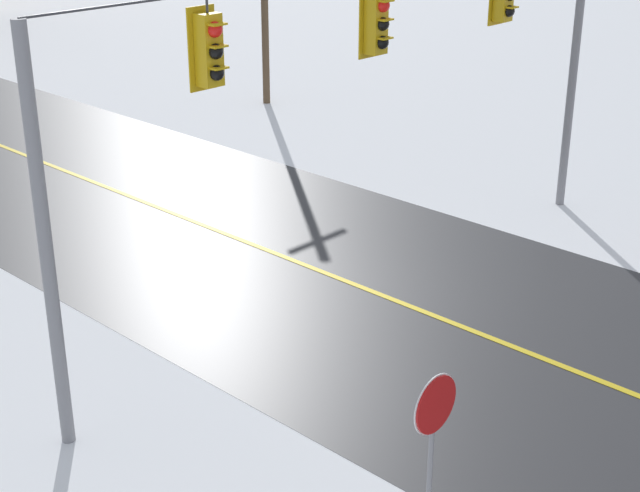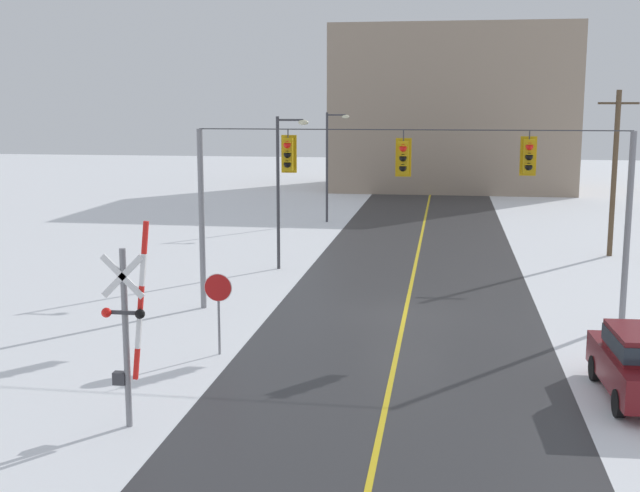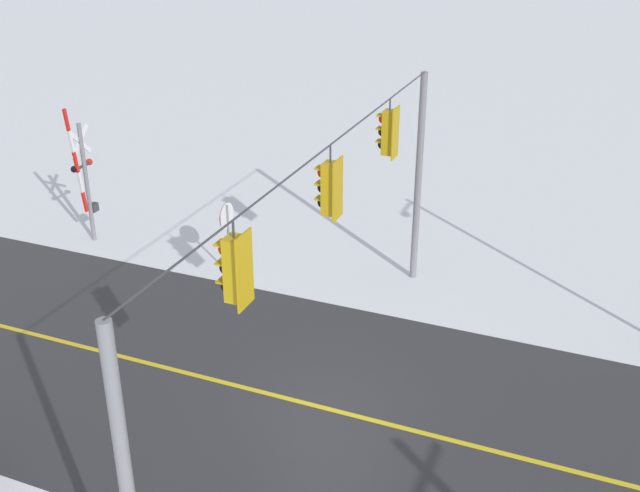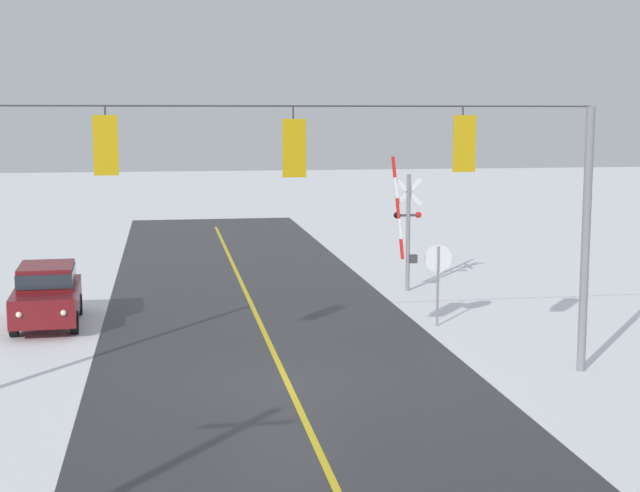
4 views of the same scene
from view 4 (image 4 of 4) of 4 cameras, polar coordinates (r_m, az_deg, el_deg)
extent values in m
plane|color=white|center=(21.51, -1.95, -8.32)|extent=(160.00, 160.00, 0.00)
cube|color=#303033|center=(15.91, 0.92, -14.31)|extent=(9.00, 80.00, 0.01)
cube|color=gold|center=(15.90, 0.92, -14.29)|extent=(0.14, 72.00, 0.01)
cylinder|color=gray|center=(22.82, 15.72, 0.29)|extent=(0.20, 0.20, 6.20)
cylinder|color=#38383D|center=(20.65, -2.03, 8.43)|extent=(14.00, 0.04, 0.04)
cylinder|color=#38383D|center=(21.51, 8.60, 7.95)|extent=(0.04, 0.04, 0.29)
cube|color=#C6990F|center=(21.52, 8.56, 6.13)|extent=(0.34, 0.28, 1.08)
cube|color=#C6990F|center=(21.37, 8.69, 6.12)|extent=(0.52, 0.03, 1.26)
sphere|color=red|center=(21.66, 8.46, 6.99)|extent=(0.24, 0.24, 0.24)
cube|color=#C6990F|center=(21.73, 8.41, 7.22)|extent=(0.26, 0.16, 0.03)
sphere|color=black|center=(21.67, 8.44, 6.15)|extent=(0.24, 0.24, 0.24)
cube|color=#C6990F|center=(21.73, 8.39, 6.37)|extent=(0.26, 0.16, 0.03)
sphere|color=black|center=(21.68, 8.42, 5.30)|extent=(0.24, 0.24, 0.24)
cube|color=#C6990F|center=(21.74, 8.37, 5.53)|extent=(0.26, 0.16, 0.03)
cylinder|color=#38383D|center=(20.67, -1.63, 7.93)|extent=(0.04, 0.04, 0.36)
cube|color=#C6990F|center=(20.68, -1.62, 5.93)|extent=(0.34, 0.28, 1.08)
cube|color=#C6990F|center=(20.52, -1.56, 5.91)|extent=(0.52, 0.03, 1.26)
sphere|color=red|center=(20.82, -1.68, 6.82)|extent=(0.24, 0.24, 0.24)
cube|color=#C6990F|center=(20.89, -1.71, 7.06)|extent=(0.26, 0.16, 0.03)
sphere|color=black|center=(20.83, -1.68, 5.94)|extent=(0.24, 0.24, 0.24)
cube|color=#C6990F|center=(20.90, -1.70, 6.18)|extent=(0.26, 0.16, 0.03)
sphere|color=black|center=(20.84, -1.67, 5.06)|extent=(0.24, 0.24, 0.24)
cube|color=#C6990F|center=(20.91, -1.70, 5.30)|extent=(0.26, 0.16, 0.03)
cylinder|color=#38383D|center=(20.52, -12.83, 7.85)|extent=(0.04, 0.04, 0.28)
cube|color=#C6990F|center=(20.53, -12.77, 5.95)|extent=(0.34, 0.28, 1.08)
cube|color=#C6990F|center=(20.37, -12.80, 5.94)|extent=(0.52, 0.03, 1.26)
sphere|color=red|center=(20.67, -12.77, 6.85)|extent=(0.24, 0.24, 0.24)
cube|color=#C6990F|center=(20.74, -12.77, 7.09)|extent=(0.26, 0.16, 0.03)
sphere|color=black|center=(20.68, -12.75, 5.97)|extent=(0.24, 0.24, 0.24)
cube|color=#C6990F|center=(20.74, -12.74, 6.20)|extent=(0.26, 0.16, 0.03)
sphere|color=black|center=(20.69, -12.72, 5.08)|extent=(0.24, 0.24, 0.24)
cube|color=#C6990F|center=(20.75, -12.72, 5.32)|extent=(0.26, 0.16, 0.03)
cylinder|color=gray|center=(27.18, 7.11, -2.43)|extent=(0.07, 0.07, 2.30)
cylinder|color=#B71414|center=(27.09, 7.11, -0.75)|extent=(0.76, 0.03, 0.76)
cylinder|color=white|center=(27.07, 7.13, -0.76)|extent=(0.80, 0.02, 0.80)
cylinder|color=gray|center=(32.37, 5.33, 0.79)|extent=(0.14, 0.14, 4.00)
cube|color=white|center=(32.28, 5.34, 3.27)|extent=(0.98, 0.04, 0.98)
cube|color=white|center=(32.28, 5.34, 3.27)|extent=(0.98, 0.04, 0.98)
cube|color=#38383D|center=(32.34, 5.33, 1.86)|extent=(0.80, 0.06, 0.08)
sphere|color=red|center=(32.50, 5.95, 1.88)|extent=(0.22, 0.22, 0.22)
sphere|color=black|center=(32.31, 4.65, 1.86)|extent=(0.22, 0.22, 0.22)
cube|color=red|center=(32.39, 4.95, -0.18)|extent=(0.17, 0.08, 0.71)
cube|color=white|center=(32.28, 4.83, 1.05)|extent=(0.17, 0.08, 0.71)
cube|color=red|center=(32.19, 4.71, 2.28)|extent=(0.17, 0.08, 0.71)
cube|color=white|center=(32.11, 4.60, 3.52)|extent=(0.17, 0.08, 0.71)
cube|color=red|center=(32.04, 4.48, 4.77)|extent=(0.17, 0.08, 0.71)
cube|color=#38383D|center=(32.54, 5.62, -0.77)|extent=(0.28, 0.20, 0.28)
cube|color=maroon|center=(28.25, -16.12, -3.18)|extent=(1.94, 4.17, 0.80)
cube|color=maroon|center=(28.27, -16.15, -1.73)|extent=(1.59, 2.20, 0.64)
cube|color=#232D38|center=(28.27, -16.15, -1.73)|extent=(1.63, 2.28, 0.40)
sphere|color=#EFEACC|center=(26.18, -15.20, -3.90)|extent=(0.16, 0.16, 0.16)
sphere|color=#EFEACC|center=(26.27, -17.70, -3.96)|extent=(0.16, 0.16, 0.16)
cylinder|color=black|center=(27.04, -14.59, -4.48)|extent=(0.25, 0.65, 0.64)
cylinder|color=black|center=(27.17, -17.97, -4.56)|extent=(0.25, 0.65, 0.64)
cylinder|color=black|center=(29.52, -14.36, -3.43)|extent=(0.25, 0.65, 0.64)
cylinder|color=black|center=(29.64, -17.46, -3.50)|extent=(0.25, 0.65, 0.64)
camera|label=1|loc=(35.28, 17.57, 11.15)|focal=53.81mm
camera|label=2|loc=(47.54, -7.82, 9.17)|focal=46.29mm
camera|label=3|loc=(19.11, -45.69, 20.07)|focal=43.13mm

